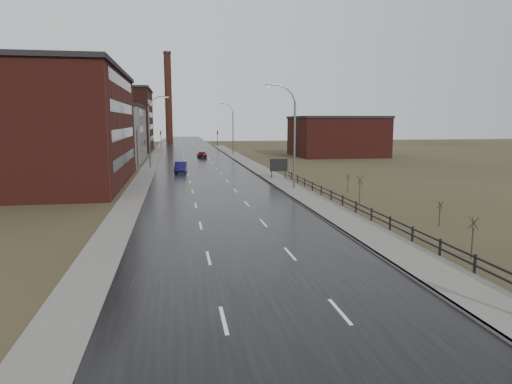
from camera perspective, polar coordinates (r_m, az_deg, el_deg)
name	(u,v)px	position (r m, az deg, el deg)	size (l,w,h in m)	color
ground	(314,373)	(14.85, 7.21, -21.51)	(320.00, 320.00, 0.00)	#2D2819
road	(201,169)	(72.70, -6.83, 2.93)	(14.00, 300.00, 0.06)	black
sidewalk_right	(294,190)	(49.40, 4.82, 0.23)	(3.20, 180.00, 0.18)	#595651
curb_right	(281,191)	(49.04, 3.11, 0.18)	(0.16, 180.00, 0.18)	slate
sidewalk_left	(148,169)	(72.72, -13.30, 2.78)	(2.40, 260.00, 0.12)	#595651
warehouse_near	(26,127)	(59.71, -26.81, 7.23)	(22.44, 28.56, 13.50)	#471914
warehouse_mid	(100,133)	(91.33, -18.97, 7.00)	(16.32, 20.40, 10.50)	slate
warehouse_far	(98,120)	(121.72, -19.20, 8.52)	(26.52, 24.48, 15.50)	#331611
building_right	(337,136)	(100.28, 10.07, 6.90)	(18.36, 16.32, 8.50)	#471914
smokestack	(168,97)	(162.42, -10.90, 11.55)	(2.70, 2.70, 30.70)	#331611
streetlight_right_mid	(292,136)	(49.81, 4.51, 6.95)	(3.36, 0.28, 11.35)	slate
streetlight_left	(151,131)	(74.33, -12.99, 7.38)	(3.36, 0.28, 11.35)	slate
streetlight_right_far	(232,128)	(102.98, -3.06, 7.95)	(3.36, 0.28, 11.35)	slate
guardrail	(376,215)	(34.34, 14.72, -2.81)	(0.10, 53.05, 1.10)	black
shrub_c	(473,236)	(27.69, 25.46, -5.04)	(0.56, 0.59, 2.35)	#382D23
shrub_d	(440,213)	(35.30, 21.99, -2.46)	(0.43, 0.45, 1.79)	#382D23
shrub_e	(360,190)	(41.53, 12.85, 0.26)	(0.63, 0.67, 2.70)	#382D23
shrub_f	(348,183)	(49.04, 11.43, 1.17)	(0.48, 0.50, 2.01)	#382D23
billboard	(279,166)	(58.94, 2.85, 3.31)	(2.33, 0.17, 2.67)	black
traffic_light_left	(161,131)	(132.31, -11.83, 7.44)	(0.58, 2.73, 5.30)	black
traffic_light_right	(217,131)	(132.78, -4.85, 7.60)	(0.58, 2.73, 5.30)	black
car_near	(181,167)	(67.50, -9.38, 3.05)	(1.64, 4.71, 1.55)	#120D45
car_far	(202,155)	(93.71, -6.78, 4.65)	(1.59, 3.95, 1.34)	#490C12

